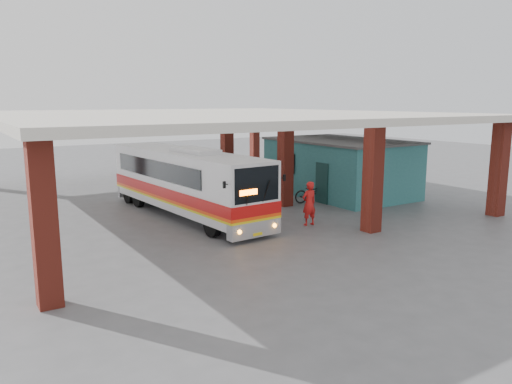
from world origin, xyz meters
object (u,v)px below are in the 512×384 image
Objects in this scene: motorcycle at (312,192)px; pedestrian at (309,203)px; coach_bus at (186,182)px; red_chair at (279,189)px.

pedestrian is (-3.20, -3.75, 0.40)m from motorcycle.
coach_bus is 12.89× the size of red_chair.
motorcycle reaches higher than red_chair.
motorcycle is 1.09× the size of pedestrian.
pedestrian is (3.69, -4.39, -0.65)m from coach_bus.
pedestrian is at bearing -54.33° from coach_bus.
coach_bus is 5.40× the size of motorcycle.
pedestrian is 2.19× the size of red_chair.
motorcycle is 2.54m from red_chair.
coach_bus reaches higher than motorcycle.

